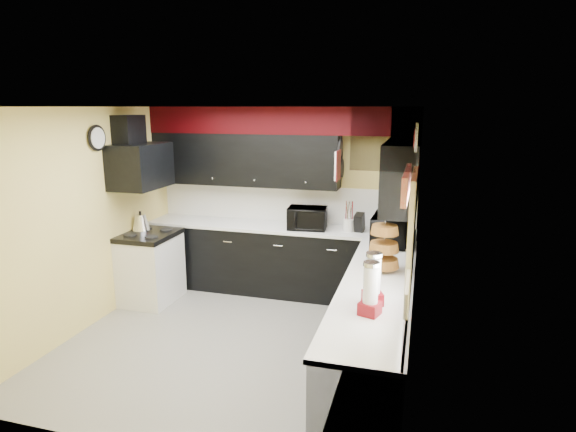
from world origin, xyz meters
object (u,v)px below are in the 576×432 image
object	(u,v)px
microwave	(391,229)
knife_block	(359,223)
toaster_oven	(307,218)
kettle	(141,222)
utensil_crock	(349,225)

from	to	relation	value
microwave	knife_block	xyz separation A→B (m)	(-0.42, 0.44, -0.05)
toaster_oven	kettle	distance (m)	2.18
toaster_oven	knife_block	size ratio (longest dim) A/B	2.08
microwave	knife_block	size ratio (longest dim) A/B	2.58
toaster_oven	utensil_crock	distance (m)	0.55
toaster_oven	knife_block	xyz separation A→B (m)	(0.68, 0.03, -0.02)
microwave	utensil_crock	xyz separation A→B (m)	(-0.56, 0.44, -0.09)
microwave	kettle	size ratio (longest dim) A/B	2.68
microwave	knife_block	world-z (taller)	microwave
knife_block	toaster_oven	bearing A→B (deg)	-170.13
toaster_oven	knife_block	bearing A→B (deg)	-3.10
utensil_crock	toaster_oven	bearing A→B (deg)	-177.21
utensil_crock	knife_block	bearing A→B (deg)	-0.14
toaster_oven	knife_block	world-z (taller)	toaster_oven
knife_block	kettle	world-z (taller)	knife_block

